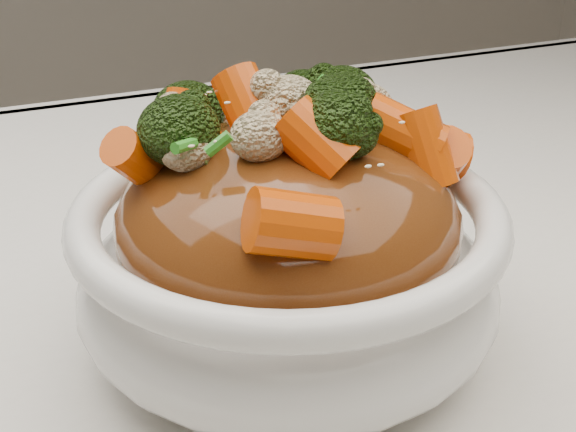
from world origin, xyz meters
name	(u,v)px	position (x,y,z in m)	size (l,w,h in m)	color
tablecloth	(255,337)	(0.00, 0.00, 0.73)	(1.20, 0.80, 0.04)	silver
bowl	(288,272)	(0.01, -0.04, 0.79)	(0.21, 0.21, 0.08)	white
sauce_base	(288,221)	(0.01, -0.04, 0.82)	(0.17, 0.17, 0.09)	#592B0F
carrots	(288,102)	(0.01, -0.04, 0.88)	(0.17, 0.17, 0.05)	#D14A06
broccoli	(288,104)	(0.01, -0.04, 0.88)	(0.17, 0.17, 0.04)	black
cauliflower	(288,108)	(0.01, -0.04, 0.88)	(0.17, 0.17, 0.04)	#CBB78B
scallions	(288,100)	(0.01, -0.04, 0.88)	(0.13, 0.13, 0.02)	#2A841E
sesame_seeds	(288,100)	(0.01, -0.04, 0.88)	(0.15, 0.15, 0.01)	beige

